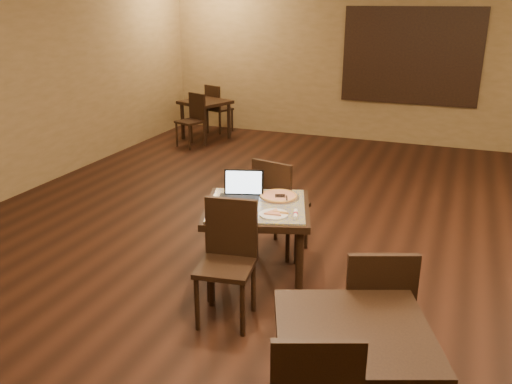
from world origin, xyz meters
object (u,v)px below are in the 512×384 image
at_px(chair_main_near, 228,253).
at_px(other_table_c, 352,349).
at_px(chair_main_far, 277,202).
at_px(other_table_b_chair_near, 193,117).
at_px(tiled_table, 257,215).
at_px(laptop, 241,191).
at_px(other_table_b_chair_far, 217,106).
at_px(other_table_c_chair_far, 375,308).
at_px(pizza_pan, 279,197).
at_px(other_table_b, 205,107).

bearing_deg(chair_main_near, other_table_c, -48.56).
xyz_separation_m(chair_main_far, other_table_b_chair_near, (-2.81, 3.58, -0.05)).
distance_m(tiled_table, laptop, 0.28).
xyz_separation_m(other_table_b_chair_near, other_table_b_chair_far, (-0.06, 1.09, 0.00)).
height_order(other_table_b_chair_near, other_table_b_chair_far, same).
relative_size(chair_main_near, other_table_b_chair_far, 1.08).
height_order(other_table_b_chair_far, other_table_c_chair_far, other_table_c_chair_far).
height_order(chair_main_far, other_table_c_chair_far, other_table_c_chair_far).
bearing_deg(other_table_b_chair_near, pizza_pan, -32.07).
xyz_separation_m(other_table_c, other_table_c_chair_far, (0.03, 0.60, -0.08)).
height_order(chair_main_far, other_table_b, chair_main_far).
bearing_deg(other_table_b_chair_near, other_table_b_chair_far, 114.34).
xyz_separation_m(chair_main_far, laptop, (-0.18, -0.51, 0.25)).
bearing_deg(chair_main_near, pizza_pan, 72.81).
bearing_deg(tiled_table, other_table_b_chair_near, 106.24).
bearing_deg(pizza_pan, other_table_b_chair_far, 120.79).
xyz_separation_m(pizza_pan, other_table_b, (-2.98, 4.50, -0.17)).
distance_m(chair_main_near, other_table_c, 1.59).
bearing_deg(other_table_b, pizza_pan, -35.27).
bearing_deg(other_table_c, tiled_table, 105.00).
height_order(chair_main_near, other_table_b_chair_far, chair_main_near).
distance_m(tiled_table, chair_main_far, 0.62).
xyz_separation_m(other_table_b, other_table_b_chair_far, (-0.03, 0.54, -0.07)).
height_order(chair_main_near, chair_main_far, chair_main_far).
xyz_separation_m(tiled_table, laptop, (-0.20, 0.11, 0.17)).
bearing_deg(laptop, chair_main_near, -92.94).
xyz_separation_m(other_table_b, other_table_b_chair_near, (0.03, -0.54, -0.07)).
height_order(tiled_table, other_table_b_chair_near, other_table_b_chair_near).
distance_m(other_table_b, other_table_b_chair_near, 0.55).
bearing_deg(chair_main_near, tiled_table, 80.46).
xyz_separation_m(other_table_b_chair_far, other_table_c_chair_far, (4.12, -6.32, 0.06)).
distance_m(pizza_pan, other_table_b, 5.40).
bearing_deg(other_table_c_chair_far, chair_main_far, -74.00).
bearing_deg(other_table_b_chair_near, other_table_c, -34.14).
relative_size(other_table_b_chair_far, other_table_c, 0.85).
bearing_deg(chair_main_near, other_table_c_chair_far, -27.07).
relative_size(chair_main_far, other_table_b_chair_near, 1.10).
distance_m(chair_main_far, other_table_b, 5.01).
relative_size(chair_main_near, other_table_c, 0.91).
relative_size(laptop, other_table_c, 0.39).
bearing_deg(laptop, other_table_c_chair_far, -56.09).
bearing_deg(other_table_c_chair_far, other_table_c, 65.69).
distance_m(chair_main_far, laptop, 0.59).
height_order(chair_main_near, other_table_c, chair_main_near).
distance_m(chair_main_near, other_table_b_chair_far, 6.56).
height_order(laptop, other_table_b, laptop).
xyz_separation_m(chair_main_near, laptop, (-0.19, 0.72, 0.27)).
relative_size(tiled_table, other_table_b, 1.17).
bearing_deg(other_table_c, other_table_b_chair_near, 103.39).
bearing_deg(other_table_c, other_table_b, 101.23).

